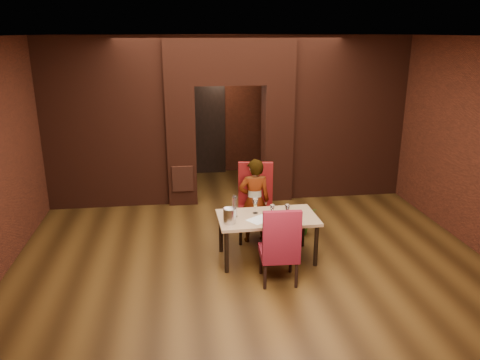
{
  "coord_description": "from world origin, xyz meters",
  "views": [
    {
      "loc": [
        -1.02,
        -6.95,
        3.26
      ],
      "look_at": [
        -0.07,
        0.0,
        1.02
      ],
      "focal_mm": 35.0,
      "sensor_mm": 36.0,
      "label": 1
    }
  ],
  "objects_px": {
    "wine_glass_b": "(272,211)",
    "water_bottle": "(235,206)",
    "potted_plant": "(302,221)",
    "wine_glass_c": "(287,211)",
    "dining_table": "(267,237)",
    "chair_near": "(279,244)",
    "chair_far": "(256,203)",
    "wine_glass_a": "(255,206)",
    "person_seated": "(254,201)",
    "wine_bucket": "(230,216)"
  },
  "relations": [
    {
      "from": "person_seated",
      "to": "potted_plant",
      "type": "height_order",
      "value": "person_seated"
    },
    {
      "from": "wine_glass_b",
      "to": "potted_plant",
      "type": "relative_size",
      "value": 0.39
    },
    {
      "from": "chair_near",
      "to": "water_bottle",
      "type": "relative_size",
      "value": 3.4
    },
    {
      "from": "chair_near",
      "to": "wine_glass_b",
      "type": "height_order",
      "value": "chair_near"
    },
    {
      "from": "person_seated",
      "to": "wine_bucket",
      "type": "xyz_separation_m",
      "value": [
        -0.49,
        -0.81,
        0.1
      ]
    },
    {
      "from": "chair_near",
      "to": "wine_bucket",
      "type": "height_order",
      "value": "chair_near"
    },
    {
      "from": "person_seated",
      "to": "water_bottle",
      "type": "height_order",
      "value": "person_seated"
    },
    {
      "from": "water_bottle",
      "to": "chair_far",
      "type": "bearing_deg",
      "value": 56.97
    },
    {
      "from": "person_seated",
      "to": "water_bottle",
      "type": "distance_m",
      "value": 0.71
    },
    {
      "from": "dining_table",
      "to": "water_bottle",
      "type": "bearing_deg",
      "value": 171.02
    },
    {
      "from": "dining_table",
      "to": "wine_glass_a",
      "type": "xyz_separation_m",
      "value": [
        -0.16,
        0.15,
        0.45
      ]
    },
    {
      "from": "chair_near",
      "to": "person_seated",
      "type": "height_order",
      "value": "person_seated"
    },
    {
      "from": "chair_far",
      "to": "wine_glass_b",
      "type": "xyz_separation_m",
      "value": [
        0.12,
        -0.72,
        0.15
      ]
    },
    {
      "from": "wine_bucket",
      "to": "wine_glass_c",
      "type": "bearing_deg",
      "value": 6.37
    },
    {
      "from": "dining_table",
      "to": "wine_glass_b",
      "type": "height_order",
      "value": "wine_glass_b"
    },
    {
      "from": "chair_far",
      "to": "potted_plant",
      "type": "bearing_deg",
      "value": 15.89
    },
    {
      "from": "wine_glass_c",
      "to": "water_bottle",
      "type": "height_order",
      "value": "water_bottle"
    },
    {
      "from": "chair_near",
      "to": "potted_plant",
      "type": "relative_size",
      "value": 2.35
    },
    {
      "from": "wine_glass_b",
      "to": "water_bottle",
      "type": "xyz_separation_m",
      "value": [
        -0.54,
        0.08,
        0.07
      ]
    },
    {
      "from": "wine_glass_a",
      "to": "wine_bucket",
      "type": "height_order",
      "value": "wine_glass_a"
    },
    {
      "from": "water_bottle",
      "to": "potted_plant",
      "type": "height_order",
      "value": "water_bottle"
    },
    {
      "from": "wine_glass_a",
      "to": "wine_bucket",
      "type": "xyz_separation_m",
      "value": [
        -0.42,
        -0.32,
        -0.0
      ]
    },
    {
      "from": "dining_table",
      "to": "potted_plant",
      "type": "xyz_separation_m",
      "value": [
        0.75,
        0.81,
        -0.11
      ]
    },
    {
      "from": "wine_bucket",
      "to": "water_bottle",
      "type": "distance_m",
      "value": 0.26
    },
    {
      "from": "dining_table",
      "to": "potted_plant",
      "type": "height_order",
      "value": "dining_table"
    },
    {
      "from": "wine_glass_a",
      "to": "chair_near",
      "type": "bearing_deg",
      "value": -77.2
    },
    {
      "from": "wine_glass_b",
      "to": "water_bottle",
      "type": "relative_size",
      "value": 0.56
    },
    {
      "from": "wine_glass_b",
      "to": "wine_glass_c",
      "type": "bearing_deg",
      "value": -16.77
    },
    {
      "from": "dining_table",
      "to": "wine_bucket",
      "type": "xyz_separation_m",
      "value": [
        -0.58,
        -0.17,
        0.45
      ]
    },
    {
      "from": "chair_far",
      "to": "wine_bucket",
      "type": "distance_m",
      "value": 1.04
    },
    {
      "from": "wine_glass_b",
      "to": "wine_glass_a",
      "type": "bearing_deg",
      "value": 144.06
    },
    {
      "from": "chair_near",
      "to": "wine_glass_a",
      "type": "xyz_separation_m",
      "value": [
        -0.18,
        0.81,
        0.24
      ]
    },
    {
      "from": "dining_table",
      "to": "chair_near",
      "type": "xyz_separation_m",
      "value": [
        0.03,
        -0.66,
        0.21
      ]
    },
    {
      "from": "water_bottle",
      "to": "wine_glass_b",
      "type": "bearing_deg",
      "value": -8.34
    },
    {
      "from": "wine_glass_a",
      "to": "wine_glass_c",
      "type": "bearing_deg",
      "value": -27.49
    },
    {
      "from": "wine_glass_c",
      "to": "water_bottle",
      "type": "xyz_separation_m",
      "value": [
        -0.75,
        0.14,
        0.06
      ]
    },
    {
      "from": "dining_table",
      "to": "chair_near",
      "type": "distance_m",
      "value": 0.7
    },
    {
      "from": "chair_near",
      "to": "potted_plant",
      "type": "distance_m",
      "value": 1.67
    },
    {
      "from": "chair_far",
      "to": "wine_glass_c",
      "type": "distance_m",
      "value": 0.87
    },
    {
      "from": "dining_table",
      "to": "wine_glass_b",
      "type": "distance_m",
      "value": 0.43
    },
    {
      "from": "chair_near",
      "to": "wine_glass_b",
      "type": "xyz_separation_m",
      "value": [
        0.04,
        0.65,
        0.22
      ]
    },
    {
      "from": "chair_far",
      "to": "wine_glass_a",
      "type": "height_order",
      "value": "chair_far"
    },
    {
      "from": "chair_far",
      "to": "dining_table",
      "type": "bearing_deg",
      "value": -76.67
    },
    {
      "from": "wine_glass_a",
      "to": "wine_glass_c",
      "type": "distance_m",
      "value": 0.49
    },
    {
      "from": "dining_table",
      "to": "wine_glass_a",
      "type": "relative_size",
      "value": 6.31
    },
    {
      "from": "potted_plant",
      "to": "wine_glass_c",
      "type": "bearing_deg",
      "value": -118.32
    },
    {
      "from": "chair_far",
      "to": "potted_plant",
      "type": "relative_size",
      "value": 2.65
    },
    {
      "from": "dining_table",
      "to": "wine_glass_c",
      "type": "bearing_deg",
      "value": -16.79
    },
    {
      "from": "water_bottle",
      "to": "potted_plant",
      "type": "distance_m",
      "value": 1.56
    },
    {
      "from": "wine_glass_a",
      "to": "wine_glass_b",
      "type": "height_order",
      "value": "wine_glass_a"
    }
  ]
}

